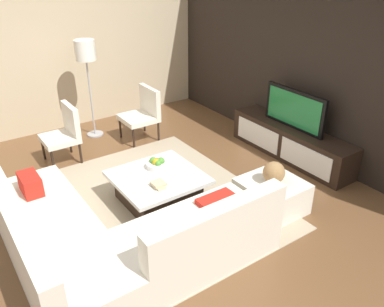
{
  "coord_description": "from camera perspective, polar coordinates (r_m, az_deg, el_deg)",
  "views": [
    {
      "loc": [
        3.64,
        -1.98,
        2.89
      ],
      "look_at": [
        -0.1,
        0.63,
        0.53
      ],
      "focal_mm": 37.04,
      "sensor_mm": 36.0,
      "label": 1
    }
  ],
  "objects": [
    {
      "name": "ground_plane",
      "position": [
        5.05,
        -5.21,
        -7.71
      ],
      "size": [
        14.0,
        14.0,
        0.0
      ],
      "primitive_type": "plane",
      "color": "brown"
    },
    {
      "name": "feature_wall_back",
      "position": [
        6.11,
        17.15,
        12.05
      ],
      "size": [
        6.4,
        0.12,
        2.8
      ],
      "primitive_type": "cube",
      "color": "black",
      "rests_on": "ground"
    },
    {
      "name": "side_wall_left",
      "position": [
        7.33,
        -17.36,
        14.43
      ],
      "size": [
        0.12,
        5.2,
        2.8
      ],
      "primitive_type": "cube",
      "color": "#C6B28E",
      "rests_on": "ground"
    },
    {
      "name": "area_rug",
      "position": [
        5.12,
        -5.78,
        -7.13
      ],
      "size": [
        3.09,
        2.64,
        0.01
      ],
      "primitive_type": "cube",
      "color": "tan",
      "rests_on": "ground"
    },
    {
      "name": "media_console",
      "position": [
        6.27,
        13.96,
        1.59
      ],
      "size": [
        2.12,
        0.47,
        0.5
      ],
      "color": "black",
      "rests_on": "ground"
    },
    {
      "name": "television",
      "position": [
        6.06,
        14.53,
        6.19
      ],
      "size": [
        1.1,
        0.06,
        0.58
      ],
      "color": "black",
      "rests_on": "media_console"
    },
    {
      "name": "sectional_couch",
      "position": [
        4.21,
        -11.89,
        -11.7
      ],
      "size": [
        2.47,
        2.43,
        0.8
      ],
      "color": "silver",
      "rests_on": "ground"
    },
    {
      "name": "coffee_table",
      "position": [
        5.05,
        -4.9,
        -4.93
      ],
      "size": [
        1.01,
        1.05,
        0.38
      ],
      "color": "black",
      "rests_on": "ground"
    },
    {
      "name": "accent_chair_near",
      "position": [
        6.19,
        -17.85,
        3.17
      ],
      "size": [
        0.53,
        0.5,
        0.87
      ],
      "rotation": [
        0.0,
        0.0,
        -0.08
      ],
      "color": "black",
      "rests_on": "ground"
    },
    {
      "name": "floor_lamp",
      "position": [
        6.71,
        -15.05,
        13.38
      ],
      "size": [
        0.32,
        0.32,
        1.63
      ],
      "color": "#A5A5AA",
      "rests_on": "ground"
    },
    {
      "name": "ottoman",
      "position": [
        4.97,
        11.35,
        -6.02
      ],
      "size": [
        0.7,
        0.7,
        0.4
      ],
      "primitive_type": "cube",
      "color": "silver",
      "rests_on": "ground"
    },
    {
      "name": "fruit_bowl",
      "position": [
        5.11,
        -5.05,
        -1.47
      ],
      "size": [
        0.28,
        0.28,
        0.14
      ],
      "color": "silver",
      "rests_on": "coffee_table"
    },
    {
      "name": "accent_chair_far",
      "position": [
        6.7,
        -7.01,
        6.11
      ],
      "size": [
        0.57,
        0.55,
        0.87
      ],
      "rotation": [
        0.0,
        0.0,
        -0.16
      ],
      "color": "black",
      "rests_on": "ground"
    },
    {
      "name": "decorative_ball",
      "position": [
        4.8,
        11.71,
        -2.7
      ],
      "size": [
        0.27,
        0.27,
        0.27
      ],
      "primitive_type": "sphere",
      "color": "#997247",
      "rests_on": "ottoman"
    },
    {
      "name": "book_stack",
      "position": [
        4.72,
        -4.88,
        -4.44
      ],
      "size": [
        0.21,
        0.15,
        0.06
      ],
      "color": "#CCB78C",
      "rests_on": "coffee_table"
    }
  ]
}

